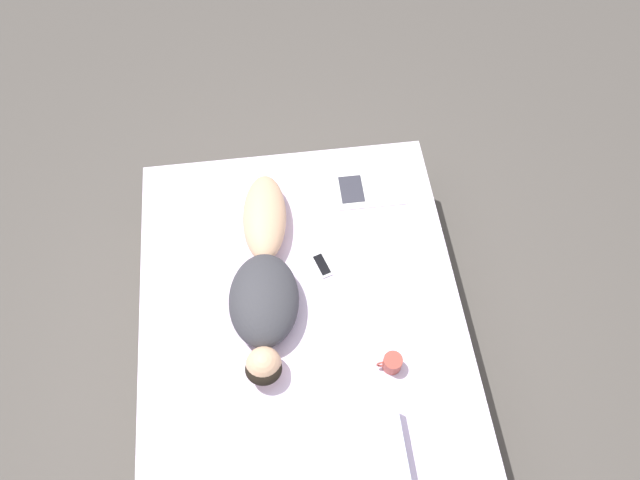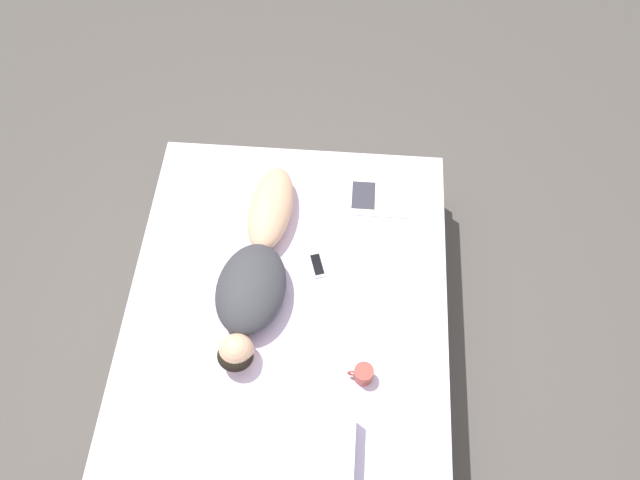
{
  "view_description": "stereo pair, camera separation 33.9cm",
  "coord_description": "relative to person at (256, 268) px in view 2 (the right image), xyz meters",
  "views": [
    {
      "loc": [
        0.07,
        1.34,
        3.47
      ],
      "look_at": [
        -0.15,
        -0.37,
        0.55
      ],
      "focal_mm": 35.0,
      "sensor_mm": 36.0,
      "label": 1
    },
    {
      "loc": [
        -0.27,
        1.35,
        3.47
      ],
      "look_at": [
        -0.15,
        -0.37,
        0.55
      ],
      "focal_mm": 35.0,
      "sensor_mm": 36.0,
      "label": 2
    }
  ],
  "objects": [
    {
      "name": "bed",
      "position": [
        -0.17,
        0.15,
        -0.35
      ],
      "size": [
        1.73,
        2.1,
        0.5
      ],
      "color": "beige",
      "rests_on": "ground_plane"
    },
    {
      "name": "open_magazine",
      "position": [
        -0.64,
        -0.56,
        -0.09
      ],
      "size": [
        0.41,
        0.27,
        0.01
      ],
      "rotation": [
        0.0,
        0.0,
        -0.0
      ],
      "color": "white",
      "rests_on": "bed"
    },
    {
      "name": "ground_plane",
      "position": [
        -0.17,
        0.15,
        -0.59
      ],
      "size": [
        12.0,
        12.0,
        0.0
      ],
      "primitive_type": "plane",
      "color": "#4C4742"
    },
    {
      "name": "coffee_mug",
      "position": [
        -0.58,
        0.51,
        -0.04
      ],
      "size": [
        0.13,
        0.09,
        0.09
      ],
      "color": "#993D33",
      "rests_on": "bed"
    },
    {
      "name": "person",
      "position": [
        0.0,
        0.0,
        0.0
      ],
      "size": [
        0.4,
        1.24,
        0.19
      ],
      "rotation": [
        0.0,
        0.0,
        -0.08
      ],
      "color": "tan",
      "rests_on": "bed"
    },
    {
      "name": "cell_phone",
      "position": [
        -0.31,
        -0.09,
        -0.09
      ],
      "size": [
        0.11,
        0.17,
        0.01
      ],
      "rotation": [
        0.0,
        0.0,
        0.32
      ],
      "color": "silver",
      "rests_on": "bed"
    },
    {
      "name": "pillow",
      "position": [
        -0.24,
        0.93,
        -0.02
      ],
      "size": [
        0.63,
        0.4,
        0.14
      ],
      "color": "silver",
      "rests_on": "bed"
    }
  ]
}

